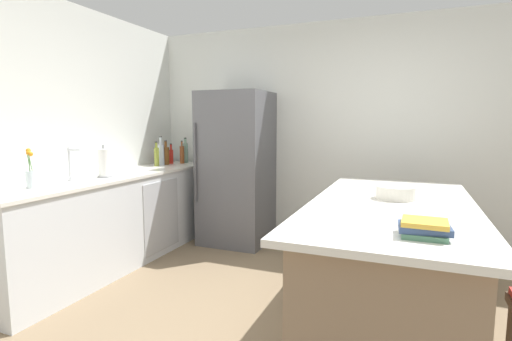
% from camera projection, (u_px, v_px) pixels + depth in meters
% --- Properties ---
extents(ground_plane, '(7.20, 7.20, 0.00)m').
position_uv_depth(ground_plane, '(289.00, 341.00, 2.56)').
color(ground_plane, '#7A664C').
extents(wall_rear, '(6.00, 0.10, 2.60)m').
position_uv_depth(wall_rear, '(347.00, 135.00, 4.47)').
color(wall_rear, silver).
rests_on(wall_rear, ground_plane).
extents(wall_left, '(0.10, 6.00, 2.60)m').
position_uv_depth(wall_left, '(18.00, 140.00, 3.31)').
color(wall_left, silver).
rests_on(wall_left, ground_plane).
extents(counter_run_left, '(0.66, 2.78, 0.93)m').
position_uv_depth(counter_run_left, '(116.00, 219.00, 3.94)').
color(counter_run_left, silver).
rests_on(counter_run_left, ground_plane).
extents(kitchen_island, '(1.07, 2.20, 0.90)m').
position_uv_depth(kitchen_island, '(389.00, 266.00, 2.68)').
color(kitchen_island, '#8E755B').
rests_on(kitchen_island, ground_plane).
extents(refrigerator, '(0.77, 0.74, 1.81)m').
position_uv_depth(refrigerator, '(236.00, 168.00, 4.60)').
color(refrigerator, '#56565B').
rests_on(refrigerator, ground_plane).
extents(sink_faucet, '(0.15, 0.05, 0.30)m').
position_uv_depth(sink_faucet, '(71.00, 164.00, 3.44)').
color(sink_faucet, silver).
rests_on(sink_faucet, counter_run_left).
extents(flower_vase, '(0.08, 0.08, 0.32)m').
position_uv_depth(flower_vase, '(31.00, 175.00, 3.06)').
color(flower_vase, silver).
rests_on(flower_vase, counter_run_left).
extents(paper_towel_roll, '(0.14, 0.14, 0.31)m').
position_uv_depth(paper_towel_roll, '(104.00, 163.00, 3.68)').
color(paper_towel_roll, gray).
rests_on(paper_towel_roll, counter_run_left).
extents(gin_bottle, '(0.06, 0.06, 0.33)m').
position_uv_depth(gin_bottle, '(186.00, 152.00, 5.02)').
color(gin_bottle, '#8CB79E').
rests_on(gin_bottle, counter_run_left).
extents(vinegar_bottle, '(0.06, 0.06, 0.29)m').
position_uv_depth(vinegar_bottle, '(182.00, 154.00, 4.94)').
color(vinegar_bottle, '#994C23').
rests_on(vinegar_bottle, counter_run_left).
extents(hot_sauce_bottle, '(0.05, 0.05, 0.26)m').
position_uv_depth(hot_sauce_bottle, '(171.00, 156.00, 4.90)').
color(hot_sauce_bottle, red).
rests_on(hot_sauce_bottle, counter_run_left).
extents(whiskey_bottle, '(0.08, 0.08, 0.30)m').
position_uv_depth(whiskey_bottle, '(166.00, 155.00, 4.80)').
color(whiskey_bottle, brown).
rests_on(whiskey_bottle, counter_run_left).
extents(soda_bottle, '(0.08, 0.08, 0.36)m').
position_uv_depth(soda_bottle, '(161.00, 154.00, 4.73)').
color(soda_bottle, silver).
rests_on(soda_bottle, counter_run_left).
extents(olive_oil_bottle, '(0.06, 0.06, 0.29)m').
position_uv_depth(olive_oil_bottle, '(157.00, 156.00, 4.62)').
color(olive_oil_bottle, olive).
rests_on(olive_oil_bottle, counter_run_left).
extents(cookbook_stack, '(0.25, 0.19, 0.08)m').
position_uv_depth(cookbook_stack, '(424.00, 228.00, 1.85)').
color(cookbook_stack, '#4C7F60').
rests_on(cookbook_stack, kitchen_island).
extents(mixing_bowl, '(0.28, 0.28, 0.09)m').
position_uv_depth(mixing_bowl, '(396.00, 192.00, 2.77)').
color(mixing_bowl, silver).
rests_on(mixing_bowl, kitchen_island).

